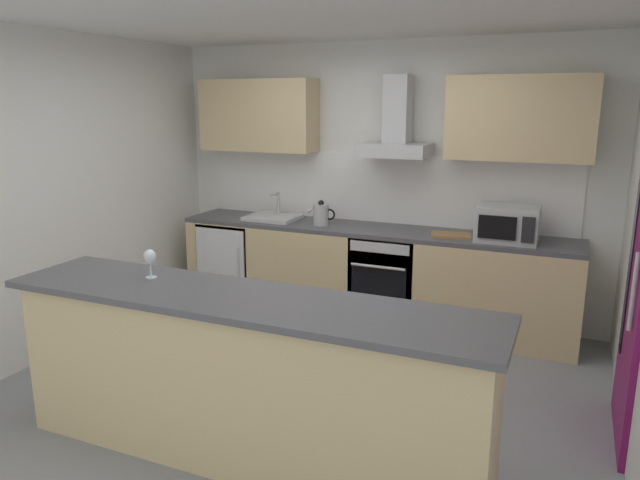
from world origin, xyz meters
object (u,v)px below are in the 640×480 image
(microwave, at_px, (507,224))
(oven, at_px, (388,276))
(sink, at_px, (273,217))
(chopping_board, at_px, (451,235))
(range_hood, at_px, (396,131))
(refrigerator, at_px, (235,261))
(wine_glass, at_px, (150,258))
(kettle, at_px, (321,214))

(microwave, bearing_deg, oven, 178.45)
(sink, height_order, chopping_board, sink)
(microwave, bearing_deg, range_hood, 171.31)
(refrigerator, relative_size, sink, 1.70)
(microwave, bearing_deg, sink, 179.00)
(wine_glass, bearing_deg, kettle, 86.59)
(range_hood, height_order, wine_glass, range_hood)
(kettle, bearing_deg, range_hood, 13.80)
(microwave, distance_m, chopping_board, 0.48)
(kettle, height_order, chopping_board, kettle)
(sink, xyz_separation_m, range_hood, (1.21, 0.12, 0.86))
(refrigerator, height_order, kettle, kettle)
(refrigerator, xyz_separation_m, sink, (0.44, 0.01, 0.50))
(wine_glass, distance_m, chopping_board, 2.69)
(sink, distance_m, kettle, 0.55)
(microwave, relative_size, wine_glass, 2.81)
(chopping_board, bearing_deg, oven, 177.61)
(refrigerator, bearing_deg, range_hood, 4.58)
(kettle, bearing_deg, chopping_board, 0.47)
(oven, distance_m, refrigerator, 1.65)
(oven, relative_size, microwave, 1.60)
(oven, bearing_deg, sink, 179.48)
(oven, relative_size, kettle, 2.77)
(refrigerator, bearing_deg, sink, 1.77)
(sink, bearing_deg, range_hood, 5.61)
(sink, height_order, kettle, sink)
(sink, bearing_deg, microwave, -1.00)
(microwave, bearing_deg, wine_glass, -128.56)
(refrigerator, height_order, wine_glass, wine_glass)
(oven, height_order, wine_glass, wine_glass)
(microwave, relative_size, sink, 1.00)
(sink, distance_m, wine_glass, 2.38)
(wine_glass, height_order, chopping_board, wine_glass)
(wine_glass, bearing_deg, microwave, 51.44)
(refrigerator, relative_size, kettle, 2.94)
(range_hood, bearing_deg, kettle, -166.20)
(microwave, xyz_separation_m, chopping_board, (-0.46, 0.00, -0.14))
(oven, relative_size, range_hood, 1.11)
(oven, relative_size, refrigerator, 0.94)
(refrigerator, distance_m, kettle, 1.14)
(range_hood, distance_m, wine_glass, 2.67)
(microwave, height_order, kettle, microwave)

